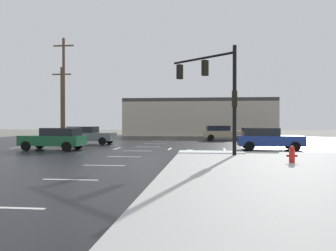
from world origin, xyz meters
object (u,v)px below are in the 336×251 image
traffic_signal_mast (216,84)px  sedan_green (55,138)px  fire_hydrant (292,154)px  sedan_grey (88,135)px  utility_pole_far (64,87)px  utility_pole_distant (62,102)px  sedan_blue (268,138)px  sedan_tan (223,133)px

traffic_signal_mast → sedan_green: bearing=27.9°
fire_hydrant → sedan_green: 16.42m
sedan_green → sedan_grey: same height
utility_pole_far → utility_pole_distant: bearing=117.4°
sedan_blue → sedan_tan: same height
sedan_grey → utility_pole_far: 8.28m
sedan_green → sedan_grey: 6.58m
utility_pole_far → sedan_tan: bearing=9.6°
sedan_grey → fire_hydrant: bearing=-39.6°
sedan_blue → sedan_tan: size_ratio=0.98×
traffic_signal_mast → sedan_blue: bearing=-88.1°
sedan_tan → utility_pole_distant: utility_pole_distant is taller
sedan_blue → sedan_grey: same height
traffic_signal_mast → sedan_tan: (1.14, 17.41, -3.42)m
fire_hydrant → sedan_grey: (-14.58, 13.84, 0.32)m
traffic_signal_mast → fire_hydrant: (3.37, -4.37, -3.74)m
fire_hydrant → utility_pole_far: 27.31m
traffic_signal_mast → utility_pole_distant: 24.04m
sedan_tan → utility_pole_distant: bearing=175.9°
sedan_green → sedan_tan: same height
sedan_grey → sedan_blue: bearing=-14.8°
utility_pole_far → sedan_green: bearing=-69.9°
fire_hydrant → sedan_grey: 20.10m
sedan_green → utility_pole_distant: utility_pole_distant is taller
sedan_green → fire_hydrant: bearing=157.9°
sedan_grey → utility_pole_distant: bearing=130.9°
sedan_grey → utility_pole_far: size_ratio=0.43×
traffic_signal_mast → utility_pole_far: utility_pole_far is taller
traffic_signal_mast → utility_pole_distant: utility_pole_distant is taller
sedan_blue → fire_hydrant: bearing=-92.2°
sedan_tan → traffic_signal_mast: bearing=-99.0°
fire_hydrant → sedan_grey: size_ratio=0.17×
sedan_green → sedan_tan: bearing=-126.6°
utility_pole_far → utility_pole_distant: (-1.30, 2.51, -1.35)m
traffic_signal_mast → sedan_grey: bearing=2.0°
sedan_tan → fire_hydrant: bearing=-89.4°
traffic_signal_mast → utility_pole_distant: bearing=-3.1°
fire_hydrant → utility_pole_distant: size_ratio=0.10×
sedan_green → sedan_grey: size_ratio=1.00×
sedan_tan → utility_pole_far: utility_pole_far is taller
sedan_green → sedan_tan: 19.16m
utility_pole_far → utility_pole_distant: utility_pole_far is taller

